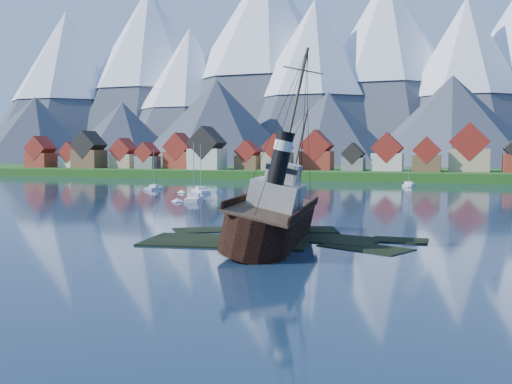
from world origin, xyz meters
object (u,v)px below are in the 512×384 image
(sailboat_a, at_px, (194,199))
(tugboat_wreck, at_px, (273,216))
(sailboat_e, at_px, (409,185))
(sailboat_c, at_px, (201,191))
(sailboat_b, at_px, (154,189))

(sailboat_a, bearing_deg, tugboat_wreck, -72.94)
(sailboat_e, bearing_deg, sailboat_c, -134.28)
(sailboat_a, bearing_deg, sailboat_b, 114.04)
(sailboat_a, relative_size, sailboat_e, 1.09)
(tugboat_wreck, relative_size, sailboat_c, 2.25)
(tugboat_wreck, height_order, sailboat_b, tugboat_wreck)
(sailboat_a, height_order, sailboat_c, sailboat_a)
(sailboat_b, relative_size, sailboat_e, 0.99)
(tugboat_wreck, xyz_separation_m, sailboat_e, (7.13, 109.40, -2.53))
(sailboat_a, distance_m, sailboat_e, 74.86)
(sailboat_b, height_order, sailboat_c, sailboat_c)
(sailboat_b, bearing_deg, sailboat_e, 24.37)
(sailboat_e, bearing_deg, sailboat_a, -117.33)
(tugboat_wreck, xyz_separation_m, sailboat_b, (-55.40, 72.79, -2.52))
(sailboat_a, relative_size, sailboat_c, 1.01)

